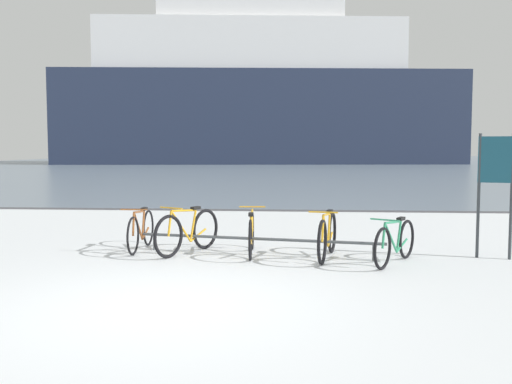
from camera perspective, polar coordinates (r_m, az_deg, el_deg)
name	(u,v)px	position (r m, az deg, el deg)	size (l,w,h in m)	color
ground	(285,165)	(60.27, 2.89, 2.70)	(80.00, 132.00, 0.08)	silver
bike_rack	(258,239)	(9.61, 0.24, -4.78)	(4.17, 0.81, 0.31)	#4C5156
bicycle_0	(141,230)	(10.28, -11.45, -3.77)	(0.46, 1.63, 0.78)	black
bicycle_1	(188,232)	(9.83, -6.87, -3.96)	(0.84, 1.56, 0.84)	black
bicycle_2	(251,234)	(9.65, -0.46, -4.21)	(0.46, 1.66, 0.78)	black
bicycle_3	(327,236)	(9.38, 7.16, -4.40)	(0.52, 1.71, 0.82)	black
bicycle_4	(395,242)	(9.15, 13.77, -4.91)	(0.88, 1.48, 0.75)	black
info_sign	(496,174)	(10.01, 22.89, 1.70)	(0.54, 0.18, 2.04)	#33383D
ferry_ship	(257,95)	(66.36, 0.09, 9.66)	(46.11, 15.28, 23.34)	#232D47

